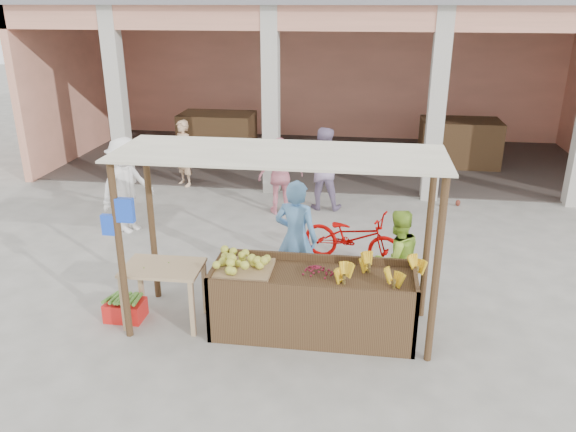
# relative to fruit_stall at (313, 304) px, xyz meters

# --- Properties ---
(ground) EXTENTS (60.00, 60.00, 0.00)m
(ground) POSITION_rel_fruit_stall_xyz_m (-0.50, 0.00, -0.40)
(ground) COLOR slate
(ground) RESTS_ON ground
(market_building) EXTENTS (14.40, 6.40, 4.20)m
(market_building) POSITION_rel_fruit_stall_xyz_m (-0.45, 8.93, 2.30)
(market_building) COLOR #ED987C
(market_building) RESTS_ON ground
(fruit_stall) EXTENTS (2.60, 0.95, 0.80)m
(fruit_stall) POSITION_rel_fruit_stall_xyz_m (0.00, 0.00, 0.00)
(fruit_stall) COLOR #4A351D
(fruit_stall) RESTS_ON ground
(stall_awning) EXTENTS (4.09, 1.35, 2.39)m
(stall_awning) POSITION_rel_fruit_stall_xyz_m (-0.51, 0.06, 1.58)
(stall_awning) COLOR #4A351D
(stall_awning) RESTS_ON ground
(banana_heap) EXTENTS (1.05, 0.57, 0.19)m
(banana_heap) POSITION_rel_fruit_stall_xyz_m (0.82, 0.04, 0.50)
(banana_heap) COLOR gold
(banana_heap) RESTS_ON fruit_stall
(melon_tray) EXTENTS (0.75, 0.65, 0.20)m
(melon_tray) POSITION_rel_fruit_stall_xyz_m (-0.92, 0.01, 0.49)
(melon_tray) COLOR #91724B
(melon_tray) RESTS_ON fruit_stall
(berry_heap) EXTENTS (0.43, 0.36, 0.14)m
(berry_heap) POSITION_rel_fruit_stall_xyz_m (0.03, 0.05, 0.47)
(berry_heap) COLOR maroon
(berry_heap) RESTS_ON fruit_stall
(side_table) EXTENTS (1.04, 0.70, 0.83)m
(side_table) POSITION_rel_fruit_stall_xyz_m (-1.98, -0.05, 0.29)
(side_table) COLOR tan
(side_table) RESTS_ON ground
(papaya_pile) EXTENTS (0.62, 0.36, 0.18)m
(papaya_pile) POSITION_rel_fruit_stall_xyz_m (-1.98, -0.05, 0.52)
(papaya_pile) COLOR #4B852B
(papaya_pile) RESTS_ON side_table
(red_crate) EXTENTS (0.51, 0.37, 0.26)m
(red_crate) POSITION_rel_fruit_stall_xyz_m (-2.56, -0.06, -0.27)
(red_crate) COLOR red
(red_crate) RESTS_ON ground
(plantain_bundle) EXTENTS (0.43, 0.30, 0.09)m
(plantain_bundle) POSITION_rel_fruit_stall_xyz_m (-2.56, -0.06, -0.09)
(plantain_bundle) COLOR #4F832F
(plantain_bundle) RESTS_ON red_crate
(produce_sacks) EXTENTS (0.70, 0.44, 0.53)m
(produce_sacks) POSITION_rel_fruit_stall_xyz_m (2.42, 5.20, -0.13)
(produce_sacks) COLOR maroon
(produce_sacks) RESTS_ON ground
(vendor_blue) EXTENTS (0.80, 0.66, 1.88)m
(vendor_blue) POSITION_rel_fruit_stall_xyz_m (-0.35, 0.99, 0.54)
(vendor_blue) COLOR #578FC9
(vendor_blue) RESTS_ON ground
(vendor_green) EXTENTS (0.85, 0.73, 1.53)m
(vendor_green) POSITION_rel_fruit_stall_xyz_m (1.08, 0.82, 0.37)
(vendor_green) COLOR #9DCB39
(vendor_green) RESTS_ON ground
(motorcycle) EXTENTS (1.15, 1.90, 0.94)m
(motorcycle) POSITION_rel_fruit_stall_xyz_m (0.44, 2.16, 0.07)
(motorcycle) COLOR #A90402
(motorcycle) RESTS_ON ground
(shopper_a) EXTENTS (1.11, 1.39, 1.94)m
(shopper_a) POSITION_rel_fruit_stall_xyz_m (-3.74, 2.95, 0.57)
(shopper_a) COLOR white
(shopper_a) RESTS_ON ground
(shopper_b) EXTENTS (1.11, 0.87, 1.68)m
(shopper_b) POSITION_rel_fruit_stall_xyz_m (-1.08, 4.30, 0.44)
(shopper_b) COLOR pink
(shopper_b) RESTS_ON ground
(shopper_e) EXTENTS (0.75, 0.72, 1.61)m
(shopper_e) POSITION_rel_fruit_stall_xyz_m (-3.60, 5.80, 0.41)
(shopper_e) COLOR tan
(shopper_e) RESTS_ON ground
(shopper_f) EXTENTS (0.93, 0.55, 1.87)m
(shopper_f) POSITION_rel_fruit_stall_xyz_m (-0.27, 4.71, 0.54)
(shopper_f) COLOR gray
(shopper_f) RESTS_ON ground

